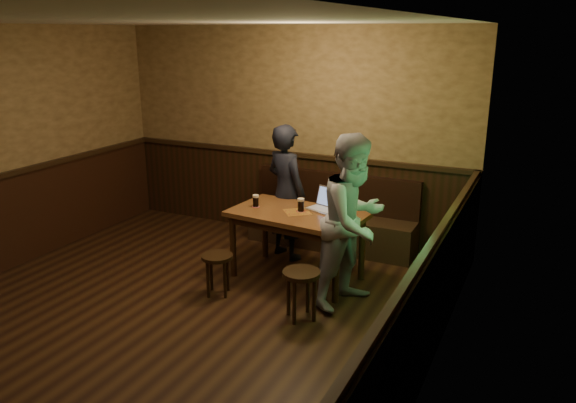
% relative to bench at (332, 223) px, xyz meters
% --- Properties ---
extents(room, '(5.04, 6.04, 2.84)m').
position_rel_bench_xyz_m(room, '(-0.73, -2.53, 0.89)').
color(room, black).
rests_on(room, ground).
extents(bench, '(2.20, 0.50, 0.95)m').
position_rel_bench_xyz_m(bench, '(0.00, 0.00, 0.00)').
color(bench, black).
rests_on(bench, ground).
extents(pub_table, '(1.54, 0.97, 0.79)m').
position_rel_bench_xyz_m(pub_table, '(0.00, -1.10, 0.37)').
color(pub_table, '#5B311A').
rests_on(pub_table, ground).
extents(stool_left, '(0.44, 0.44, 0.45)m').
position_rel_bench_xyz_m(stool_left, '(-0.58, -1.86, 0.05)').
color(stool_left, black).
rests_on(stool_left, ground).
extents(stool_right, '(0.39, 0.39, 0.50)m').
position_rel_bench_xyz_m(stool_right, '(0.44, -1.96, 0.09)').
color(stool_right, black).
rests_on(stool_right, ground).
extents(pint_left, '(0.09, 0.09, 0.14)m').
position_rel_bench_xyz_m(pint_left, '(-0.51, -1.13, 0.55)').
color(pint_left, maroon).
rests_on(pint_left, pub_table).
extents(pint_mid, '(0.10, 0.10, 0.15)m').
position_rel_bench_xyz_m(pint_mid, '(0.03, -1.06, 0.55)').
color(pint_mid, maroon).
rests_on(pint_mid, pub_table).
extents(pint_right, '(0.10, 0.10, 0.16)m').
position_rel_bench_xyz_m(pint_right, '(0.45, -1.17, 0.56)').
color(pint_right, maroon).
rests_on(pint_right, pub_table).
extents(laptop, '(0.41, 0.37, 0.24)m').
position_rel_bench_xyz_m(laptop, '(0.24, -0.88, 0.54)').
color(laptop, silver).
rests_on(laptop, pub_table).
extents(menu, '(0.22, 0.16, 0.00)m').
position_rel_bench_xyz_m(menu, '(0.55, -1.32, 0.48)').
color(menu, silver).
rests_on(menu, pub_table).
extents(person_suit, '(0.72, 0.61, 1.67)m').
position_rel_bench_xyz_m(person_suit, '(-0.39, -0.57, 0.52)').
color(person_suit, black).
rests_on(person_suit, ground).
extents(person_grey, '(0.93, 1.04, 1.78)m').
position_rel_bench_xyz_m(person_grey, '(0.77, -1.42, 0.58)').
color(person_grey, '#999A9F').
rests_on(person_grey, ground).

